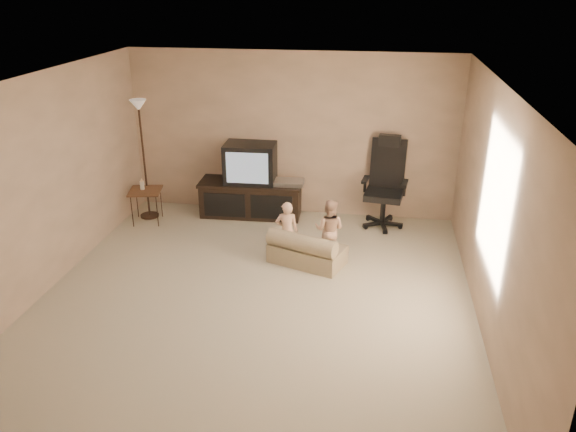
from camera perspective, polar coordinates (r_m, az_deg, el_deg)
name	(u,v)px	position (r m, az deg, el deg)	size (l,w,h in m)	color
floor	(255,299)	(6.63, -3.34, -8.45)	(5.50, 5.50, 0.00)	#BEB397
room_shell	(252,176)	(5.98, -3.67, 4.06)	(5.50, 5.50, 5.50)	white
tv_stand	(251,186)	(8.74, -3.75, 3.07)	(1.63, 0.65, 1.15)	black
office_chair	(385,194)	(8.48, 9.79, 2.18)	(0.70, 0.73, 1.35)	black
side_table	(145,191)	(8.72, -14.32, 2.47)	(0.55, 0.55, 0.70)	brown
floor_lamp	(141,133)	(8.66, -14.69, 8.15)	(0.29, 0.29, 1.84)	#322016
child_sofa	(306,251)	(7.31, 1.82, -3.55)	(1.07, 0.82, 0.46)	tan
toddler_left	(287,231)	(7.33, -0.12, -1.54)	(0.30, 0.22, 0.82)	#DCAA8A
toddler_right	(329,230)	(7.37, 4.20, -1.38)	(0.40, 0.22, 0.83)	#DCAA8A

